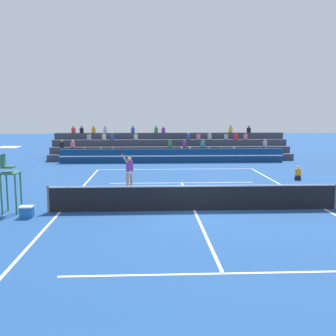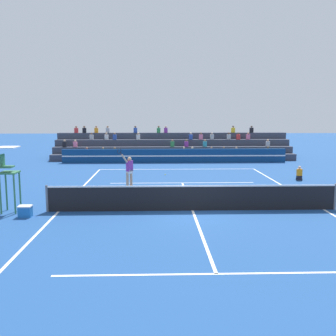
% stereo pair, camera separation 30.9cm
% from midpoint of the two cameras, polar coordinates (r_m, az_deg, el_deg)
% --- Properties ---
extents(ground_plane, '(120.00, 120.00, 0.00)m').
position_cam_midpoint_polar(ground_plane, '(16.36, 3.29, -6.17)').
color(ground_plane, navy).
extents(court_lines, '(11.10, 23.90, 0.01)m').
position_cam_midpoint_polar(court_lines, '(16.36, 3.29, -6.16)').
color(court_lines, white).
rests_on(court_lines, ground).
extents(tennis_net, '(12.00, 0.10, 1.10)m').
position_cam_midpoint_polar(tennis_net, '(16.24, 3.31, -4.31)').
color(tennis_net, slate).
rests_on(tennis_net, ground).
extents(sponsor_banner_wall, '(18.00, 0.26, 1.10)m').
position_cam_midpoint_polar(sponsor_banner_wall, '(31.67, 0.38, 1.79)').
color(sponsor_banner_wall, navy).
rests_on(sponsor_banner_wall, ground).
extents(bleacher_stand, '(20.49, 3.80, 2.83)m').
position_cam_midpoint_polar(bleacher_stand, '(34.79, 0.10, 2.83)').
color(bleacher_stand, '#383D4C').
rests_on(bleacher_stand, ground).
extents(umpire_chair, '(0.76, 0.84, 2.67)m').
position_cam_midpoint_polar(umpire_chair, '(16.96, -22.56, -0.36)').
color(umpire_chair, '#337047').
rests_on(umpire_chair, ground).
extents(ball_kid_courtside, '(0.30, 0.36, 0.84)m').
position_cam_midpoint_polar(ball_kid_courtside, '(24.81, 18.01, -0.87)').
color(ball_kid_courtside, black).
rests_on(ball_kid_courtside, ground).
extents(tennis_player, '(0.83, 1.14, 2.31)m').
position_cam_midpoint_polar(tennis_player, '(20.69, -6.08, -0.42)').
color(tennis_player, tan).
rests_on(tennis_player, ground).
extents(tennis_ball, '(0.07, 0.07, 0.07)m').
position_cam_midpoint_polar(tennis_ball, '(25.35, -0.92, -0.97)').
color(tennis_ball, '#C6DB33').
rests_on(tennis_ball, ground).
extents(equipment_cooler, '(0.50, 0.38, 0.45)m').
position_cam_midpoint_polar(equipment_cooler, '(16.23, -20.34, -5.97)').
color(equipment_cooler, '#1E66B2').
rests_on(equipment_cooler, ground).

